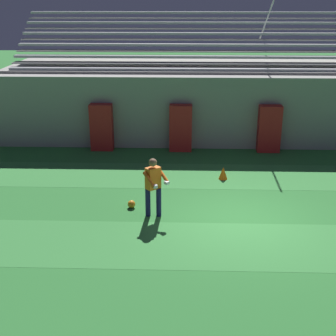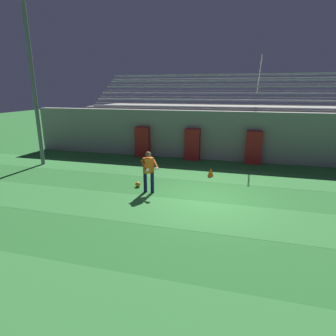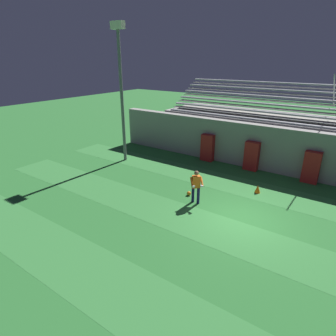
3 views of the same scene
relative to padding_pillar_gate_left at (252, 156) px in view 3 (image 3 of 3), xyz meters
name	(u,v)px [view 3 (image 3 of 3)]	position (x,y,z in m)	size (l,w,h in m)	color
ground_plane	(241,219)	(1.70, -5.95, -0.91)	(80.00, 80.00, 0.00)	#2D7533
turf_stripe_near	(160,315)	(1.70, -11.95, -0.90)	(28.00, 2.31, 0.01)	#38843D
turf_stripe_mid	(228,234)	(1.70, -7.33, -0.90)	(28.00, 2.31, 0.01)	#38843D
turf_stripe_far	(264,192)	(1.70, -2.71, -0.90)	(28.00, 2.31, 0.01)	#38843D
back_wall	(283,151)	(1.70, 0.55, 0.49)	(24.00, 0.60, 2.80)	#999691
padding_pillar_gate_left	(252,156)	(0.00, 0.00, 0.00)	(0.86, 0.44, 1.81)	#B21E1E
padding_pillar_gate_right	(311,167)	(3.40, 0.00, 0.00)	(0.86, 0.44, 1.81)	#B21E1E
padding_pillar_far_left	(207,148)	(-3.06, 0.00, 0.00)	(0.86, 0.44, 1.81)	#B21E1E
bleacher_stand	(294,139)	(1.70, 3.24, 0.61)	(18.00, 4.75, 5.83)	#999691
floodlight_pole	(121,78)	(-7.76, -3.12, 4.48)	(0.90, 0.36, 8.60)	slate
goalkeeper	(196,185)	(-0.68, -5.79, 0.05)	(0.74, 0.73, 1.67)	#19194C
soccer_ball	(189,193)	(-1.35, -5.28, -0.80)	(0.22, 0.22, 0.22)	orange
traffic_cone	(258,189)	(1.43, -2.97, -0.70)	(0.30, 0.30, 0.42)	orange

